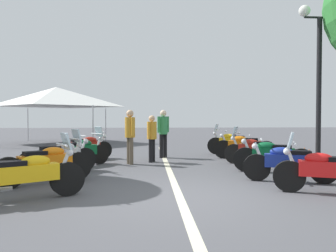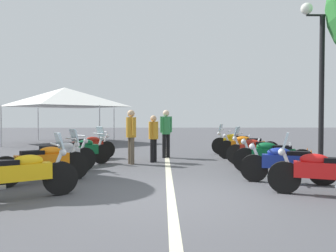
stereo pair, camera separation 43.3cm
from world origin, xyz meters
The scene contains 20 objects.
ground_plane centered at (0.00, 0.00, 0.00)m, with size 80.00×80.00×0.00m, color #4C4C51.
lane_centre_stripe centered at (3.38, 0.00, 0.00)m, with size 13.75×0.16×0.01m, color beige.
motorcycle_left_row_0 centered at (-0.12, 2.76, 0.47)m, with size 1.25×1.92×1.21m.
motorcycle_left_row_1 centered at (1.41, 2.87, 0.48)m, with size 1.42×1.86×1.22m.
motorcycle_left_row_2 centered at (2.72, 2.93, 0.46)m, with size 1.42×1.76×1.01m.
motorcycle_left_row_3 centered at (4.07, 2.68, 0.46)m, with size 1.48×1.68×1.20m.
motorcycle_left_row_4 centered at (5.55, 2.79, 0.45)m, with size 1.17×1.79×0.99m.
motorcycle_right_row_0 centered at (0.07, -2.89, 0.47)m, with size 0.98×1.99×1.21m.
motorcycle_right_row_1 centered at (1.29, -2.65, 0.46)m, with size 0.92×2.03×1.00m.
motorcycle_right_row_2 centered at (2.61, -2.77, 0.47)m, with size 0.92×2.06×1.02m.
motorcycle_right_row_3 centered at (4.06, -2.76, 0.47)m, with size 1.12×1.81×1.21m.
motorcycle_right_row_4 centered at (5.50, -2.84, 0.46)m, with size 0.93×2.12×1.01m.
motorcycle_right_row_5 centered at (6.90, -2.75, 0.48)m, with size 0.99×1.92×1.23m.
street_lamp_twin_globe centered at (3.09, -4.30, 3.22)m, with size 0.32×1.22×4.68m.
traffic_cone_0 centered at (3.50, -4.10, 0.29)m, with size 0.36×0.36×0.61m.
traffic_cone_2 centered at (2.93, -3.96, 0.29)m, with size 0.36×0.36×0.61m.
bystander_0 centered at (4.41, 1.17, 1.02)m, with size 0.49×0.32×1.73m.
bystander_1 centered at (6.05, 0.03, 1.04)m, with size 0.35×0.44×1.76m.
bystander_2 centered at (4.87, 0.47, 0.91)m, with size 0.49×0.32×1.56m.
event_tent centered at (13.05, 5.81, 2.65)m, with size 5.48×5.48×3.20m.
Camera 1 is at (-6.14, 0.58, 1.51)m, focal length 35.42 mm.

